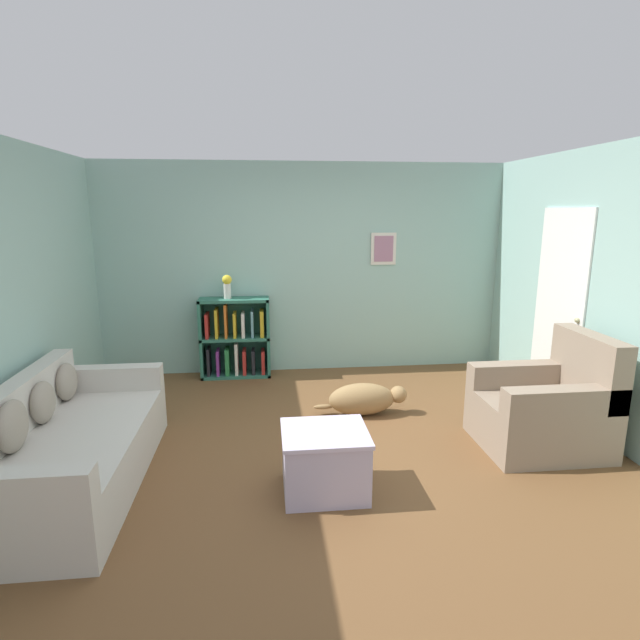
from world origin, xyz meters
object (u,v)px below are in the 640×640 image
(bookshelf, at_px, (236,340))
(vase, at_px, (227,285))
(couch, at_px, (64,449))
(dog, at_px, (364,399))
(recliner_chair, at_px, (547,408))
(coffee_table, at_px, (325,459))

(bookshelf, xyz_separation_m, vase, (-0.07, -0.02, 0.68))
(couch, xyz_separation_m, vase, (1.05, 2.44, 0.85))
(dog, bearing_deg, recliner_chair, -30.47)
(bookshelf, bearing_deg, dog, -45.65)
(bookshelf, height_order, coffee_table, bookshelf)
(bookshelf, distance_m, vase, 0.69)
(coffee_table, bearing_deg, dog, 67.42)
(recliner_chair, bearing_deg, dog, 149.53)
(bookshelf, height_order, vase, vase)
(recliner_chair, bearing_deg, coffee_table, -165.72)
(coffee_table, xyz_separation_m, vase, (-0.86, 2.71, 0.89))
(couch, relative_size, bookshelf, 2.08)
(vase, bearing_deg, bookshelf, 12.89)
(recliner_chair, distance_m, coffee_table, 2.07)
(recliner_chair, xyz_separation_m, dog, (-1.44, 0.85, -0.18))
(couch, xyz_separation_m, recliner_chair, (3.91, 0.23, 0.05))
(bookshelf, height_order, dog, bookshelf)
(couch, height_order, recliner_chair, recliner_chair)
(bookshelf, bearing_deg, recliner_chair, -38.61)
(couch, bearing_deg, coffee_table, -8.22)
(couch, height_order, vase, vase)
(coffee_table, height_order, dog, coffee_table)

